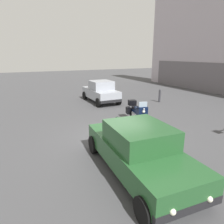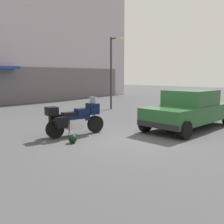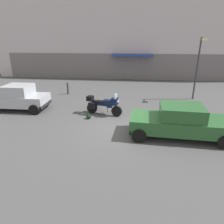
{
  "view_description": "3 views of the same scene",
  "coord_description": "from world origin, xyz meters",
  "px_view_note": "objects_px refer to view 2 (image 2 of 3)",
  "views": [
    {
      "loc": [
        7.55,
        -3.74,
        3.51
      ],
      "look_at": [
        -0.76,
        0.24,
        0.93
      ],
      "focal_mm": 32.81,
      "sensor_mm": 36.0,
      "label": 1
    },
    {
      "loc": [
        -7.01,
        -5.26,
        2.15
      ],
      "look_at": [
        -0.76,
        0.39,
        0.95
      ],
      "focal_mm": 41.54,
      "sensor_mm": 36.0,
      "label": 2
    },
    {
      "loc": [
        0.66,
        -9.33,
        4.4
      ],
      "look_at": [
        -0.41,
        0.27,
        0.78
      ],
      "focal_mm": 31.61,
      "sensor_mm": 36.0,
      "label": 3
    }
  ],
  "objects_px": {
    "motorcycle": "(75,118)",
    "helmet": "(73,139)",
    "car_sedan_far": "(190,109)",
    "streetlamp_curbside": "(113,66)"
  },
  "relations": [
    {
      "from": "car_sedan_far",
      "to": "streetlamp_curbside",
      "type": "height_order",
      "value": "streetlamp_curbside"
    },
    {
      "from": "motorcycle",
      "to": "streetlamp_curbside",
      "type": "bearing_deg",
      "value": 44.47
    },
    {
      "from": "helmet",
      "to": "streetlamp_curbside",
      "type": "xyz_separation_m",
      "value": [
        7.1,
        4.65,
        2.62
      ]
    },
    {
      "from": "motorcycle",
      "to": "helmet",
      "type": "height_order",
      "value": "motorcycle"
    },
    {
      "from": "car_sedan_far",
      "to": "helmet",
      "type": "bearing_deg",
      "value": 163.42
    },
    {
      "from": "helmet",
      "to": "streetlamp_curbside",
      "type": "bearing_deg",
      "value": 33.21
    },
    {
      "from": "motorcycle",
      "to": "car_sedan_far",
      "type": "relative_size",
      "value": 0.48
    },
    {
      "from": "motorcycle",
      "to": "streetlamp_curbside",
      "type": "relative_size",
      "value": 0.5
    },
    {
      "from": "helmet",
      "to": "car_sedan_far",
      "type": "bearing_deg",
      "value": -19.79
    },
    {
      "from": "motorcycle",
      "to": "car_sedan_far",
      "type": "distance_m",
      "value": 4.68
    }
  ]
}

